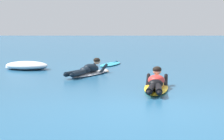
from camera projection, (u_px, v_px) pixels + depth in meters
The scene contains 5 objects.
ground_plane at pixel (128, 61), 16.60m from camera, with size 120.00×120.00×0.00m, color #235B84.
surfer_near at pixel (156, 84), 9.01m from camera, with size 0.87×2.65×0.54m.
surfer_far at pixel (89, 70), 11.81m from camera, with size 1.41×2.49×0.55m.
drifting_surfboard at pixel (111, 64), 15.03m from camera, with size 1.10×2.11×0.16m.
whitewater_mid_right at pixel (27, 66), 13.38m from camera, with size 1.84×1.60×0.28m.
Camera 1 is at (-0.49, -6.55, 1.42)m, focal length 61.68 mm.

